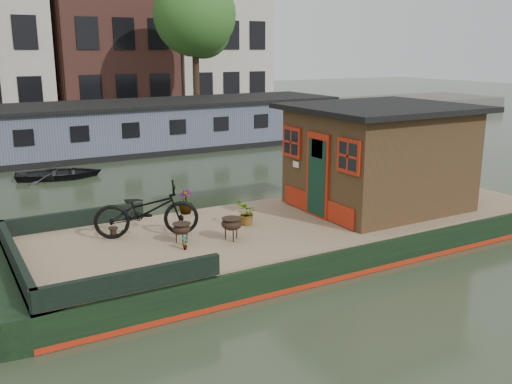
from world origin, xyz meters
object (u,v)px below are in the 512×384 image
bicycle (146,210)px  dinghy (59,170)px  brazier_rear (182,233)px  cabin (379,156)px  brazier_front (232,229)px

bicycle → dinghy: bicycle is taller
brazier_rear → cabin: bearing=2.2°
bicycle → cabin: bearing=-77.6°
bicycle → brazier_rear: size_ratio=5.05×
dinghy → bicycle: bearing=-169.3°
brazier_front → brazier_rear: brazier_front is taller
cabin → brazier_front: bearing=-173.3°
cabin → brazier_front: cabin is taller
brazier_front → brazier_rear: bearing=162.6°
brazier_front → bicycle: bearing=142.8°
bicycle → brazier_rear: 0.93m
bicycle → brazier_front: 1.75m
cabin → dinghy: (-5.43, 9.99, -1.58)m
cabin → bicycle: size_ratio=1.94×
cabin → bicycle: 5.62m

